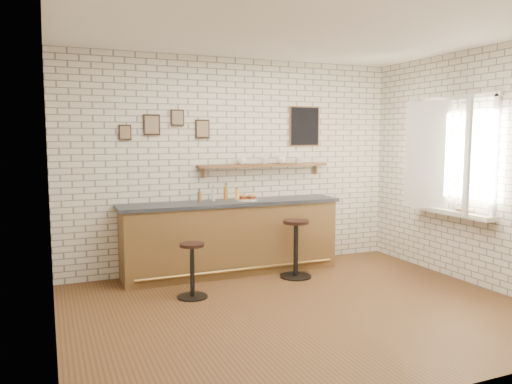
# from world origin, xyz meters

# --- Properties ---
(ground) EXTENTS (5.00, 5.00, 0.00)m
(ground) POSITION_xyz_m (0.00, 0.00, 0.00)
(ground) COLOR brown
(ground) RESTS_ON ground
(bar_counter) EXTENTS (3.10, 0.65, 1.01)m
(bar_counter) POSITION_xyz_m (-0.18, 1.70, 0.51)
(bar_counter) COLOR brown
(bar_counter) RESTS_ON ground
(sandwich_plate) EXTENTS (0.28, 0.28, 0.01)m
(sandwich_plate) POSITION_xyz_m (0.04, 1.68, 1.02)
(sandwich_plate) COLOR white
(sandwich_plate) RESTS_ON bar_counter
(ciabatta_sandwich) EXTENTS (0.25, 0.18, 0.08)m
(ciabatta_sandwich) POSITION_xyz_m (0.05, 1.68, 1.06)
(ciabatta_sandwich) COLOR #B77D4B
(ciabatta_sandwich) RESTS_ON sandwich_plate
(potato_chips) EXTENTS (0.27, 0.20, 0.00)m
(potato_chips) POSITION_xyz_m (0.02, 1.68, 1.02)
(potato_chips) COLOR gold
(potato_chips) RESTS_ON sandwich_plate
(bitters_bottle_brown) EXTENTS (0.05, 0.05, 0.18)m
(bitters_bottle_brown) POSITION_xyz_m (-0.60, 1.83, 1.08)
(bitters_bottle_brown) COLOR brown
(bitters_bottle_brown) RESTS_ON bar_counter
(bitters_bottle_white) EXTENTS (0.05, 0.05, 0.20)m
(bitters_bottle_white) POSITION_xyz_m (-0.40, 1.83, 1.09)
(bitters_bottle_white) COLOR beige
(bitters_bottle_white) RESTS_ON bar_counter
(bitters_bottle_amber) EXTENTS (0.06, 0.06, 0.24)m
(bitters_bottle_amber) POSITION_xyz_m (-0.22, 1.83, 1.11)
(bitters_bottle_amber) COLOR #A5621A
(bitters_bottle_amber) RESTS_ON bar_counter
(condiment_bottle_yellow) EXTENTS (0.05, 0.05, 0.17)m
(condiment_bottle_yellow) POSITION_xyz_m (-0.05, 1.83, 1.08)
(condiment_bottle_yellow) COLOR yellow
(condiment_bottle_yellow) RESTS_ON bar_counter
(bar_stool_left) EXTENTS (0.38, 0.38, 0.65)m
(bar_stool_left) POSITION_xyz_m (-0.98, 0.86, 0.35)
(bar_stool_left) COLOR black
(bar_stool_left) RESTS_ON ground
(bar_stool_right) EXTENTS (0.44, 0.44, 0.78)m
(bar_stool_right) POSITION_xyz_m (0.54, 1.15, 0.42)
(bar_stool_right) COLOR black
(bar_stool_right) RESTS_ON ground
(wall_shelf) EXTENTS (2.00, 0.18, 0.18)m
(wall_shelf) POSITION_xyz_m (0.40, 1.90, 1.48)
(wall_shelf) COLOR brown
(wall_shelf) RESTS_ON ground
(shelf_cup_a) EXTENTS (0.14, 0.14, 0.10)m
(shelf_cup_a) POSITION_xyz_m (0.05, 1.90, 1.55)
(shelf_cup_a) COLOR white
(shelf_cup_a) RESTS_ON wall_shelf
(shelf_cup_b) EXTENTS (0.13, 0.13, 0.09)m
(shelf_cup_b) POSITION_xyz_m (0.41, 1.90, 1.55)
(shelf_cup_b) COLOR white
(shelf_cup_b) RESTS_ON wall_shelf
(shelf_cup_c) EXTENTS (0.16, 0.16, 0.11)m
(shelf_cup_c) POSITION_xyz_m (0.68, 1.90, 1.55)
(shelf_cup_c) COLOR white
(shelf_cup_c) RESTS_ON wall_shelf
(shelf_cup_d) EXTENTS (0.11, 0.11, 0.10)m
(shelf_cup_d) POSITION_xyz_m (0.97, 1.90, 1.55)
(shelf_cup_d) COLOR white
(shelf_cup_d) RESTS_ON wall_shelf
(back_wall_decor) EXTENTS (2.96, 0.02, 0.56)m
(back_wall_decor) POSITION_xyz_m (0.23, 1.98, 2.05)
(back_wall_decor) COLOR black
(back_wall_decor) RESTS_ON ground
(window_sill) EXTENTS (0.20, 1.35, 0.06)m
(window_sill) POSITION_xyz_m (2.40, 0.30, 0.90)
(window_sill) COLOR white
(window_sill) RESTS_ON ground
(casement_window) EXTENTS (0.40, 1.30, 1.56)m
(casement_window) POSITION_xyz_m (2.36, 0.30, 1.65)
(casement_window) COLOR white
(casement_window) RESTS_ON ground
(book_lower) EXTENTS (0.21, 0.24, 0.02)m
(book_lower) POSITION_xyz_m (2.38, 0.13, 0.94)
(book_lower) COLOR tan
(book_lower) RESTS_ON window_sill
(book_upper) EXTENTS (0.16, 0.22, 0.02)m
(book_upper) POSITION_xyz_m (2.38, 0.12, 0.96)
(book_upper) COLOR tan
(book_upper) RESTS_ON book_lower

